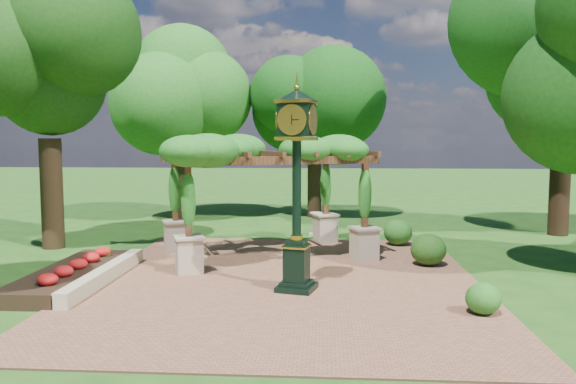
{
  "coord_description": "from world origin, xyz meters",
  "views": [
    {
      "loc": [
        1.07,
        -13.35,
        3.67
      ],
      "look_at": [
        0.0,
        2.5,
        2.2
      ],
      "focal_mm": 35.0,
      "sensor_mm": 36.0,
      "label": 1
    }
  ],
  "objects": [
    {
      "name": "tree_west_far",
      "position": [
        -5.69,
        12.46,
        5.78
      ],
      "size": [
        4.35,
        4.35,
        8.44
      ],
      "color": "#2E2212",
      "rests_on": "ground"
    },
    {
      "name": "shrub_back",
      "position": [
        3.59,
        6.1,
        0.48
      ],
      "size": [
        1.12,
        1.12,
        0.88
      ],
      "primitive_type": "ellipsoid",
      "rotation": [
        0.0,
        0.0,
        -0.16
      ],
      "color": "#26601B",
      "rests_on": "brick_plaza"
    },
    {
      "name": "brick_plaza",
      "position": [
        0.0,
        1.0,
        0.02
      ],
      "size": [
        10.0,
        12.0,
        0.04
      ],
      "primitive_type": "cube",
      "color": "brown",
      "rests_on": "ground"
    },
    {
      "name": "ground",
      "position": [
        0.0,
        0.0,
        0.0
      ],
      "size": [
        120.0,
        120.0,
        0.0
      ],
      "primitive_type": "plane",
      "color": "#1E4714",
      "rests_on": "ground"
    },
    {
      "name": "pedestal_clock",
      "position": [
        0.38,
        -0.02,
        2.95
      ],
      "size": [
        1.18,
        1.18,
        4.93
      ],
      "rotation": [
        0.0,
        0.0,
        -0.24
      ],
      "color": "black",
      "rests_on": "brick_plaza"
    },
    {
      "name": "shrub_mid",
      "position": [
        4.06,
        2.97,
        0.5
      ],
      "size": [
        1.05,
        1.05,
        0.92
      ],
      "primitive_type": "ellipsoid",
      "rotation": [
        0.0,
        0.0,
        -0.02
      ],
      "color": "#1F4814",
      "rests_on": "brick_plaza"
    },
    {
      "name": "tree_east_far",
      "position": [
        10.08,
        8.85,
        7.3
      ],
      "size": [
        5.46,
        5.46,
        10.61
      ],
      "color": "black",
      "rests_on": "ground"
    },
    {
      "name": "border_wall",
      "position": [
        -4.6,
        0.5,
        0.2
      ],
      "size": [
        0.35,
        5.0,
        0.4
      ],
      "primitive_type": "cube",
      "color": "#C6B793",
      "rests_on": "ground"
    },
    {
      "name": "pergola",
      "position": [
        -0.8,
        4.09,
        3.17
      ],
      "size": [
        7.12,
        5.83,
        3.87
      ],
      "rotation": [
        0.0,
        0.0,
        0.38
      ],
      "color": "tan",
      "rests_on": "brick_plaza"
    },
    {
      "name": "tree_north",
      "position": [
        0.54,
        13.36,
        4.66
      ],
      "size": [
        4.52,
        4.52,
        6.78
      ],
      "color": "#302113",
      "rests_on": "ground"
    },
    {
      "name": "tree_west_near",
      "position": [
        -8.19,
        4.97,
        6.58
      ],
      "size": [
        4.08,
        4.08,
        9.62
      ],
      "color": "#332214",
      "rests_on": "ground"
    },
    {
      "name": "flower_bed",
      "position": [
        -5.5,
        0.5,
        0.18
      ],
      "size": [
        1.5,
        5.0,
        0.36
      ],
      "primitive_type": "cube",
      "color": "red",
      "rests_on": "ground"
    },
    {
      "name": "shrub_front",
      "position": [
        4.37,
        -1.64,
        0.37
      ],
      "size": [
        0.94,
        0.94,
        0.66
      ],
      "primitive_type": "ellipsoid",
      "rotation": [
        0.0,
        0.0,
        -0.35
      ],
      "color": "#225F1B",
      "rests_on": "brick_plaza"
    },
    {
      "name": "sundial",
      "position": [
        0.69,
        8.06,
        0.4
      ],
      "size": [
        0.53,
        0.53,
        0.91
      ],
      "rotation": [
        0.0,
        0.0,
        -0.05
      ],
      "color": "#97978F",
      "rests_on": "ground"
    }
  ]
}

